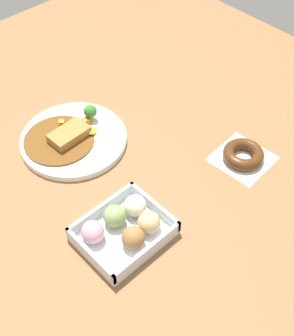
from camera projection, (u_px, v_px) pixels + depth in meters
The scene contains 4 objects.
ground_plane at pixel (123, 153), 1.20m from camera, with size 1.60×1.60×0.00m, color brown.
curry_plate at pixel (73, 138), 1.22m from camera, with size 0.29×0.29×0.07m.
donut_box at pixel (125, 227), 1.01m from camera, with size 0.20×0.16×0.06m.
chocolate_ring_donut at pixel (243, 155), 1.17m from camera, with size 0.15×0.15×0.03m.
Camera 1 is at (0.52, 0.65, 0.87)m, focal length 48.42 mm.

